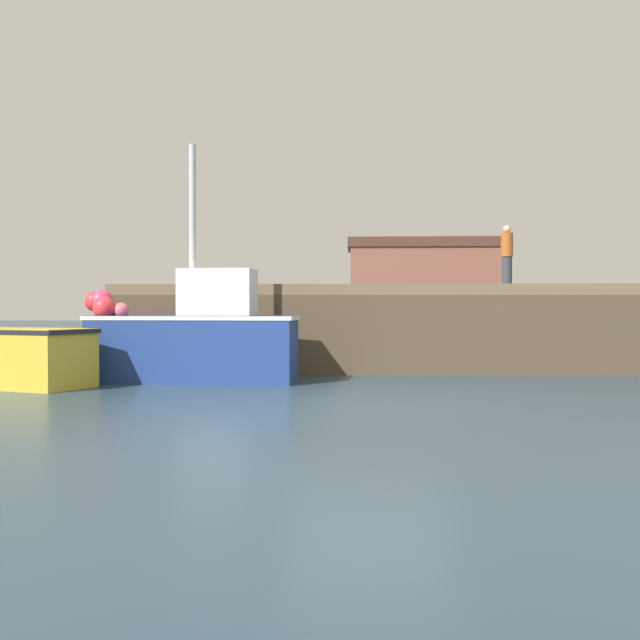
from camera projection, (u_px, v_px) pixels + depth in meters
ground at (368, 408)px, 11.65m from camera, size 120.00×160.00×0.10m
pier at (403, 302)px, 19.34m from camera, size 13.87×6.59×2.05m
fishing_boat_near_right at (193, 337)px, 15.25m from camera, size 4.39×1.52×4.81m
dockworker at (507, 257)px, 21.32m from camera, size 0.34×0.34×1.80m
warehouse at (422, 288)px, 40.00m from camera, size 7.88×4.27×5.13m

